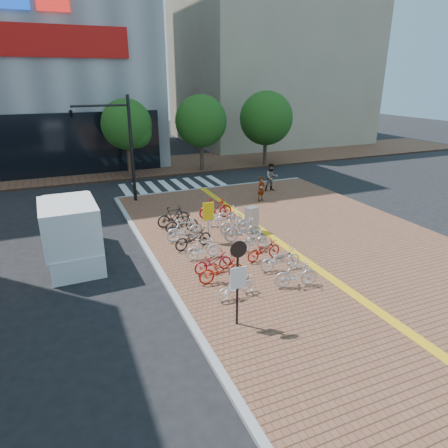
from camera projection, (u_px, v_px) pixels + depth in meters
name	position (u px, v px, depth m)	size (l,w,h in m)	color
ground	(254.00, 263.00, 17.24)	(120.00, 120.00, 0.00)	black
sidewalk	(395.00, 304.00, 14.00)	(14.00, 34.00, 0.15)	brown
tactile_strip	(374.00, 308.00, 13.61)	(0.40, 34.00, 0.01)	gold
kerb_west	(210.00, 355.00, 11.43)	(0.25, 34.00, 0.15)	gray
kerb_north	(215.00, 188.00, 28.68)	(14.00, 0.25, 0.15)	gray
far_sidewalk	(146.00, 167.00, 35.34)	(70.00, 8.00, 0.15)	brown
building_beige	(268.00, 64.00, 48.37)	(20.00, 18.00, 18.00)	gray
crosswalk	(174.00, 186.00, 29.51)	(7.50, 4.00, 0.01)	silver
street_trees	(213.00, 122.00, 32.74)	(16.20, 4.60, 6.35)	#38281E
bike_0	(237.00, 286.00, 14.15)	(0.56, 1.60, 0.84)	white
bike_1	(221.00, 270.00, 15.25)	(0.65, 1.85, 0.97)	red
bike_2	(213.00, 262.00, 16.02)	(0.57, 1.64, 0.86)	#A40B1A
bike_3	(203.00, 248.00, 17.19)	(0.44, 1.56, 0.94)	white
bike_4	(193.00, 238.00, 18.23)	(0.66, 1.88, 0.99)	black
bike_5	(184.00, 229.00, 19.09)	(0.52, 1.83, 1.10)	white
bike_6	(182.00, 223.00, 20.05)	(0.49, 1.72, 1.03)	black
bike_7	(173.00, 216.00, 20.93)	(0.51, 1.80, 1.08)	black
bike_8	(296.00, 274.00, 14.85)	(0.48, 1.69, 1.02)	silver
bike_9	(280.00, 259.00, 16.17)	(0.63, 1.81, 0.95)	silver
bike_10	(264.00, 250.00, 17.09)	(0.59, 1.69, 0.89)	#A9190C
bike_11	(254.00, 241.00, 18.02)	(0.44, 1.54, 0.93)	silver
bike_12	(243.00, 229.00, 19.04)	(0.53, 1.89, 1.14)	#AEAEB3
bike_13	(234.00, 224.00, 20.04)	(0.46, 1.62, 0.97)	#B0B0B5
bike_14	(225.00, 217.00, 21.02)	(0.66, 1.90, 1.00)	white
bike_15	(216.00, 209.00, 22.07)	(0.53, 1.88, 1.13)	#9E0C0B
pedestrian_a	(261.00, 189.00, 25.16)	(0.56, 0.37, 1.55)	gray
pedestrian_b	(271.00, 177.00, 27.36)	(0.92, 0.72, 1.89)	#515467
utility_box	(252.00, 220.00, 20.10)	(0.60, 0.43, 1.30)	#A9A9AD
yellow_sign	(208.00, 215.00, 18.64)	(0.53, 0.13, 1.96)	#B7B7BC
notice_sign	(238.00, 273.00, 12.09)	(0.53, 0.13, 2.88)	black
traffic_light_pole	(105.00, 130.00, 23.44)	(3.47, 1.34, 6.46)	black
box_truck	(71.00, 231.00, 17.14)	(2.25, 4.92, 2.81)	white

